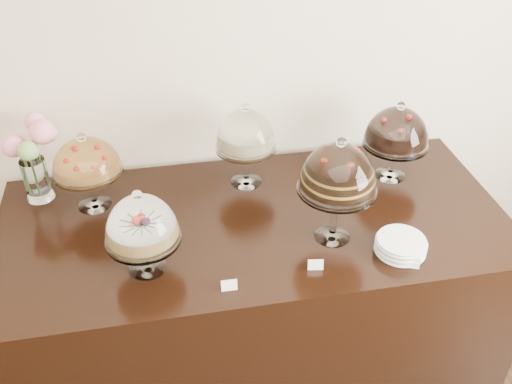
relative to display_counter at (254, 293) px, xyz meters
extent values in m
cube|color=beige|center=(-0.18, 0.55, 1.05)|extent=(5.00, 0.04, 3.00)
cube|color=black|center=(0.00, 0.00, 0.00)|extent=(2.20, 1.00, 0.90)
cone|color=white|center=(-0.46, -0.22, 0.46)|extent=(0.15, 0.15, 0.02)
cylinder|color=white|center=(-0.46, -0.22, 0.53)|extent=(0.03, 0.03, 0.12)
cylinder|color=white|center=(-0.46, -0.22, 0.60)|extent=(0.29, 0.29, 0.01)
cylinder|color=tan|center=(-0.46, -0.22, 0.63)|extent=(0.23, 0.23, 0.06)
sphere|color=red|center=(-0.40, -0.20, 0.67)|extent=(0.02, 0.02, 0.02)
sphere|color=red|center=(-0.51, -0.18, 0.67)|extent=(0.02, 0.02, 0.02)
sphere|color=red|center=(-0.48, -0.28, 0.67)|extent=(0.02, 0.02, 0.02)
sphere|color=white|center=(-0.46, -0.22, 0.80)|extent=(0.04, 0.04, 0.04)
cone|color=white|center=(0.30, -0.17, 0.46)|extent=(0.15, 0.15, 0.02)
cylinder|color=white|center=(0.30, -0.17, 0.58)|extent=(0.03, 0.03, 0.21)
cylinder|color=white|center=(0.30, -0.17, 0.69)|extent=(0.32, 0.32, 0.01)
cylinder|color=black|center=(0.30, -0.17, 0.76)|extent=(0.24, 0.24, 0.11)
sphere|color=red|center=(0.36, -0.15, 0.82)|extent=(0.02, 0.02, 0.02)
sphere|color=red|center=(0.28, -0.11, 0.82)|extent=(0.02, 0.02, 0.02)
sphere|color=red|center=(0.24, -0.19, 0.82)|extent=(0.02, 0.02, 0.02)
sphere|color=red|center=(0.32, -0.24, 0.82)|extent=(0.02, 0.02, 0.02)
sphere|color=white|center=(0.30, -0.17, 0.90)|extent=(0.04, 0.04, 0.04)
cone|color=white|center=(0.02, 0.29, 0.46)|extent=(0.15, 0.15, 0.02)
cylinder|color=white|center=(0.02, 0.29, 0.56)|extent=(0.03, 0.03, 0.16)
cylinder|color=white|center=(0.02, 0.29, 0.64)|extent=(0.28, 0.28, 0.01)
cylinder|color=beige|center=(0.02, 0.29, 0.68)|extent=(0.23, 0.23, 0.06)
sphere|color=white|center=(0.02, 0.29, 0.84)|extent=(0.04, 0.04, 0.04)
cone|color=white|center=(0.71, 0.21, 0.46)|extent=(0.15, 0.15, 0.02)
cylinder|color=white|center=(0.71, 0.21, 0.55)|extent=(0.03, 0.03, 0.15)
cylinder|color=white|center=(0.71, 0.21, 0.63)|extent=(0.31, 0.31, 0.01)
cylinder|color=black|center=(0.71, 0.21, 0.67)|extent=(0.25, 0.25, 0.08)
sphere|color=red|center=(0.77, 0.23, 0.72)|extent=(0.02, 0.02, 0.02)
sphere|color=red|center=(0.66, 0.26, 0.72)|extent=(0.02, 0.02, 0.02)
sphere|color=red|center=(0.69, 0.15, 0.72)|extent=(0.02, 0.02, 0.02)
sphere|color=white|center=(0.71, 0.21, 0.82)|extent=(0.04, 0.04, 0.04)
cone|color=white|center=(-0.68, 0.24, 0.46)|extent=(0.15, 0.15, 0.02)
cylinder|color=white|center=(-0.68, 0.24, 0.55)|extent=(0.03, 0.03, 0.15)
cylinder|color=white|center=(-0.68, 0.24, 0.63)|extent=(0.30, 0.30, 0.01)
cylinder|color=#C18438|center=(-0.68, 0.24, 0.65)|extent=(0.26, 0.26, 0.04)
sphere|color=red|center=(-0.61, 0.26, 0.68)|extent=(0.02, 0.02, 0.02)
sphere|color=red|center=(-0.67, 0.30, 0.68)|extent=(0.02, 0.02, 0.02)
sphere|color=red|center=(-0.73, 0.28, 0.68)|extent=(0.02, 0.02, 0.02)
sphere|color=red|center=(-0.75, 0.22, 0.68)|extent=(0.02, 0.02, 0.02)
sphere|color=red|center=(-0.70, 0.17, 0.68)|extent=(0.02, 0.02, 0.02)
sphere|color=red|center=(-0.63, 0.19, 0.68)|extent=(0.02, 0.02, 0.02)
sphere|color=white|center=(-0.68, 0.24, 0.80)|extent=(0.04, 0.04, 0.04)
cylinder|color=white|center=(-0.92, 0.34, 0.55)|extent=(0.11, 0.11, 0.20)
cylinder|color=#476B2D|center=(-0.89, 0.33, 0.64)|extent=(0.01, 0.01, 0.30)
sphere|color=pink|center=(-0.85, 0.33, 0.79)|extent=(0.11, 0.11, 0.11)
cylinder|color=#476B2D|center=(-0.91, 0.39, 0.64)|extent=(0.01, 0.01, 0.29)
sphere|color=pink|center=(-0.89, 0.45, 0.78)|extent=(0.09, 0.09, 0.09)
cylinder|color=#476B2D|center=(-0.95, 0.36, 0.61)|extent=(0.01, 0.01, 0.23)
sphere|color=pink|center=(-0.98, 0.38, 0.72)|extent=(0.09, 0.09, 0.09)
cylinder|color=#476B2D|center=(-0.95, 0.32, 0.62)|extent=(0.01, 0.01, 0.25)
sphere|color=pink|center=(-0.98, 0.31, 0.74)|extent=(0.09, 0.09, 0.09)
cylinder|color=#476B2D|center=(-0.92, 0.30, 0.62)|extent=(0.01, 0.01, 0.25)
sphere|color=#6F994A|center=(-0.91, 0.26, 0.74)|extent=(0.09, 0.09, 0.09)
cylinder|color=white|center=(0.54, -0.31, 0.45)|extent=(0.20, 0.20, 0.01)
cylinder|color=white|center=(0.54, -0.31, 0.47)|extent=(0.19, 0.19, 0.01)
cylinder|color=white|center=(0.54, -0.31, 0.48)|extent=(0.20, 0.20, 0.01)
cylinder|color=white|center=(0.54, -0.31, 0.49)|extent=(0.19, 0.19, 0.01)
cylinder|color=white|center=(0.54, -0.31, 0.50)|extent=(0.20, 0.20, 0.01)
cylinder|color=white|center=(0.54, -0.31, 0.51)|extent=(0.19, 0.19, 0.01)
cube|color=white|center=(-0.17, -0.40, 0.47)|extent=(0.06, 0.02, 0.04)
cube|color=white|center=(0.55, -0.41, 0.47)|extent=(0.06, 0.04, 0.04)
cube|color=white|center=(0.18, -0.35, 0.47)|extent=(0.06, 0.02, 0.04)
camera|label=1|loc=(-0.35, -1.91, 1.98)|focal=40.00mm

